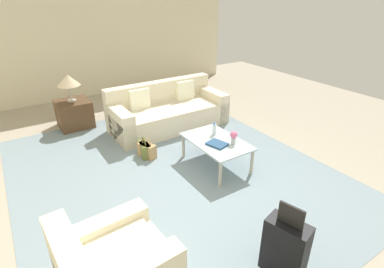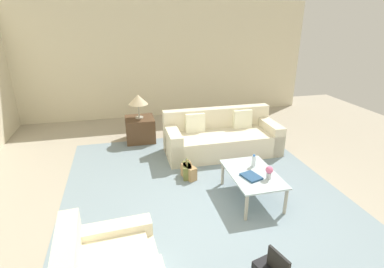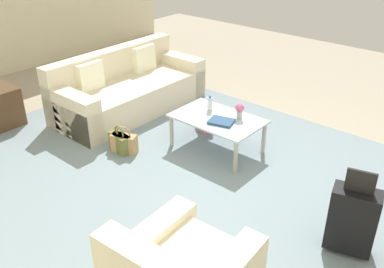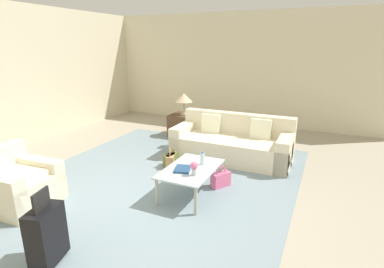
{
  "view_description": "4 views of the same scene",
  "coord_description": "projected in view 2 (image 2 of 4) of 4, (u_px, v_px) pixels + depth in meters",
  "views": [
    {
      "loc": [
        -2.86,
        2.07,
        2.56
      ],
      "look_at": [
        0.09,
        0.15,
        0.85
      ],
      "focal_mm": 28.0,
      "sensor_mm": 36.0,
      "label": 1
    },
    {
      "loc": [
        -3.31,
        1.36,
        2.67
      ],
      "look_at": [
        0.94,
        0.33,
        0.95
      ],
      "focal_mm": 28.0,
      "sensor_mm": 36.0,
      "label": 2
    },
    {
      "loc": [
        -2.43,
        3.31,
        2.74
      ],
      "look_at": [
        0.13,
        0.3,
        0.63
      ],
      "focal_mm": 40.0,
      "sensor_mm": 36.0,
      "label": 3
    },
    {
      "loc": [
        -3.37,
        -2.26,
        2.21
      ],
      "look_at": [
        0.84,
        -0.31,
        0.83
      ],
      "focal_mm": 28.0,
      "sensor_mm": 36.0,
      "label": 4
    }
  ],
  "objects": [
    {
      "name": "wall_right",
      "position": [
        168.0,
        60.0,
        8.28
      ],
      "size": [
        0.12,
        8.0,
        3.1
      ],
      "primitive_type": "cube",
      "color": "beige",
      "rests_on": "ground"
    },
    {
      "name": "couch",
      "position": [
        221.0,
        138.0,
        6.28
      ],
      "size": [
        1.0,
        2.32,
        0.87
      ],
      "color": "beige",
      "rests_on": "ground"
    },
    {
      "name": "handbag_pink",
      "position": [
        258.0,
        174.0,
        5.18
      ],
      "size": [
        0.35,
        0.28,
        0.36
      ],
      "color": "pink",
      "rests_on": "ground"
    },
    {
      "name": "water_bottle",
      "position": [
        254.0,
        161.0,
        4.75
      ],
      "size": [
        0.06,
        0.06,
        0.2
      ],
      "color": "silver",
      "rests_on": "coffee_table"
    },
    {
      "name": "table_lamp",
      "position": [
        138.0,
        100.0,
        6.59
      ],
      "size": [
        0.43,
        0.43,
        0.54
      ],
      "color": "#ADA899",
      "rests_on": "side_table"
    },
    {
      "name": "coffee_table",
      "position": [
        252.0,
        176.0,
        4.6
      ],
      "size": [
        1.1,
        0.7,
        0.44
      ],
      "color": "silver",
      "rests_on": "ground"
    },
    {
      "name": "handbag_tan",
      "position": [
        189.0,
        172.0,
        5.27
      ],
      "size": [
        0.35,
        0.25,
        0.36
      ],
      "color": "tan",
      "rests_on": "ground"
    },
    {
      "name": "flower_vase",
      "position": [
        269.0,
        171.0,
        4.37
      ],
      "size": [
        0.11,
        0.11,
        0.21
      ],
      "color": "#B2B7BC",
      "rests_on": "coffee_table"
    },
    {
      "name": "handbag_olive",
      "position": [
        187.0,
        170.0,
        5.31
      ],
      "size": [
        0.34,
        0.19,
        0.36
      ],
      "color": "olive",
      "rests_on": "ground"
    },
    {
      "name": "area_rug",
      "position": [
        205.0,
        196.0,
        4.77
      ],
      "size": [
        5.2,
        4.4,
        0.01
      ],
      "primitive_type": "cube",
      "color": "gray",
      "rests_on": "ground"
    },
    {
      "name": "ground_plane",
      "position": [
        230.0,
        218.0,
        4.27
      ],
      "size": [
        12.0,
        12.0,
        0.0
      ],
      "primitive_type": "plane",
      "color": "#A89E89"
    },
    {
      "name": "coffee_table_book",
      "position": [
        251.0,
        176.0,
        4.45
      ],
      "size": [
        0.34,
        0.3,
        0.03
      ],
      "primitive_type": "cube",
      "rotation": [
        0.0,
        0.0,
        0.28
      ],
      "color": "navy",
      "rests_on": "coffee_table"
    },
    {
      "name": "side_table",
      "position": [
        140.0,
        129.0,
        6.84
      ],
      "size": [
        0.64,
        0.64,
        0.54
      ],
      "primitive_type": "cube",
      "color": "#513823",
      "rests_on": "ground"
    }
  ]
}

